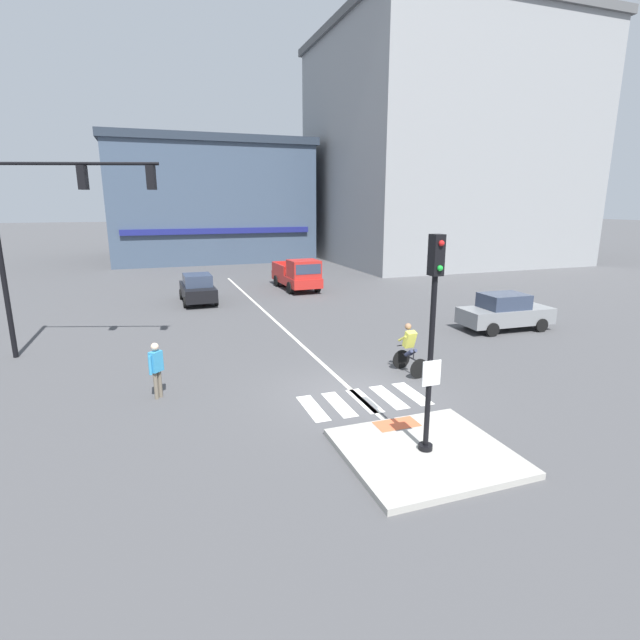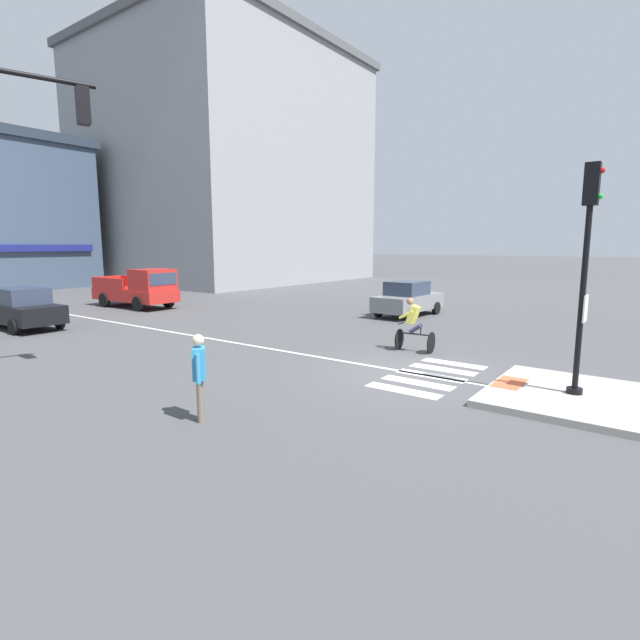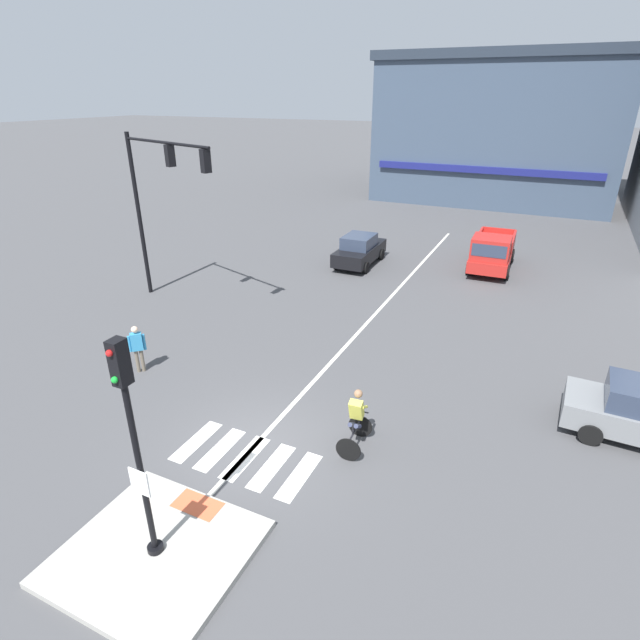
% 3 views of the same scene
% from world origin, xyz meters
% --- Properties ---
extents(ground_plane, '(300.00, 300.00, 0.00)m').
position_xyz_m(ground_plane, '(0.00, 0.00, 0.00)').
color(ground_plane, '#474749').
extents(traffic_island, '(3.63, 3.37, 0.15)m').
position_xyz_m(traffic_island, '(0.00, -3.80, 0.07)').
color(traffic_island, '#A3A099').
rests_on(traffic_island, ground).
extents(tactile_pad_front, '(1.10, 0.60, 0.01)m').
position_xyz_m(tactile_pad_front, '(0.00, -2.47, 0.15)').
color(tactile_pad_front, '#DB5B38').
rests_on(tactile_pad_front, traffic_island).
extents(signal_pole, '(0.44, 0.38, 4.78)m').
position_xyz_m(signal_pole, '(0.00, -3.81, 3.02)').
color(signal_pole, black).
rests_on(signal_pole, traffic_island).
extents(crosswalk_stripe_a, '(0.44, 1.80, 0.01)m').
position_xyz_m(crosswalk_stripe_a, '(-1.57, -0.54, 0.00)').
color(crosswalk_stripe_a, silver).
rests_on(crosswalk_stripe_a, ground).
extents(crosswalk_stripe_b, '(0.44, 1.80, 0.01)m').
position_xyz_m(crosswalk_stripe_b, '(-0.78, -0.54, 0.00)').
color(crosswalk_stripe_b, silver).
rests_on(crosswalk_stripe_b, ground).
extents(crosswalk_stripe_c, '(0.44, 1.80, 0.01)m').
position_xyz_m(crosswalk_stripe_c, '(0.00, -0.54, 0.00)').
color(crosswalk_stripe_c, silver).
rests_on(crosswalk_stripe_c, ground).
extents(crosswalk_stripe_d, '(0.44, 1.80, 0.01)m').
position_xyz_m(crosswalk_stripe_d, '(0.78, -0.54, 0.00)').
color(crosswalk_stripe_d, silver).
rests_on(crosswalk_stripe_d, ground).
extents(crosswalk_stripe_e, '(0.44, 1.80, 0.01)m').
position_xyz_m(crosswalk_stripe_e, '(1.57, -0.54, 0.00)').
color(crosswalk_stripe_e, silver).
rests_on(crosswalk_stripe_e, ground).
extents(lane_centre_line, '(0.14, 28.00, 0.01)m').
position_xyz_m(lane_centre_line, '(-0.04, 10.00, 0.00)').
color(lane_centre_line, silver).
rests_on(lane_centre_line, ground).
extents(traffic_light_mast, '(5.59, 1.97, 7.08)m').
position_xyz_m(traffic_light_mast, '(-8.77, 6.87, 4.93)').
color(traffic_light_mast, black).
rests_on(traffic_light_mast, ground).
extents(building_corner_left, '(19.12, 17.01, 11.45)m').
position_xyz_m(building_corner_left, '(0.57, 40.40, 5.74)').
color(building_corner_left, '#3D4C60').
rests_on(building_corner_left, ground).
extents(car_black_westbound_distant, '(1.89, 4.12, 1.64)m').
position_xyz_m(car_black_westbound_distant, '(-3.08, 15.43, 0.81)').
color(car_black_westbound_distant, black).
rests_on(car_black_westbound_distant, ground).
extents(pickup_truck_red_eastbound_distant, '(2.18, 5.15, 2.08)m').
position_xyz_m(pickup_truck_red_eastbound_distant, '(3.49, 17.40, 0.98)').
color(pickup_truck_red_eastbound_distant, red).
rests_on(pickup_truck_red_eastbound_distant, ground).
extents(cyclist, '(0.74, 1.13, 1.68)m').
position_xyz_m(cyclist, '(2.38, 1.11, 0.87)').
color(cyclist, black).
rests_on(cyclist, ground).
extents(pedestrian_at_curb_left, '(0.42, 0.41, 1.67)m').
position_xyz_m(pedestrian_at_curb_left, '(-5.57, 1.66, 0.98)').
color(pedestrian_at_curb_left, '#6B6051').
rests_on(pedestrian_at_curb_left, ground).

